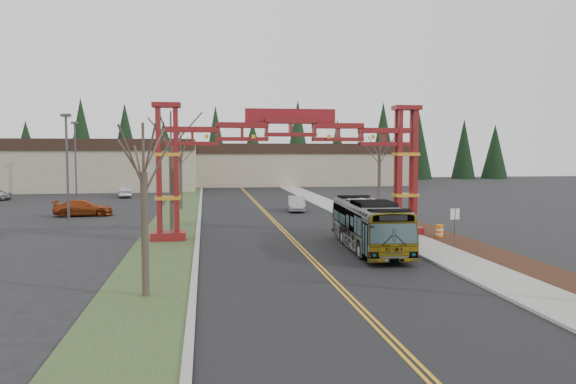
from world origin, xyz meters
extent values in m
plane|color=black|center=(0.00, 0.00, 0.00)|extent=(200.00, 200.00, 0.00)
cube|color=black|center=(0.00, 25.00, 0.01)|extent=(12.00, 110.00, 0.02)
cube|color=orange|center=(-0.12, 25.00, 0.03)|extent=(0.12, 100.00, 0.01)
cube|color=orange|center=(0.12, 25.00, 0.03)|extent=(0.12, 100.00, 0.01)
cube|color=#9C9C97|center=(6.15, 25.00, 0.07)|extent=(0.30, 110.00, 0.15)
cube|color=gray|center=(7.60, 25.00, 0.08)|extent=(2.60, 110.00, 0.14)
cube|color=black|center=(10.20, 10.00, 0.06)|extent=(2.60, 50.00, 0.12)
cube|color=#334824|center=(-8.00, 25.00, 0.04)|extent=(4.00, 110.00, 0.08)
cube|color=#9C9C97|center=(-6.15, 25.00, 0.07)|extent=(0.30, 110.00, 0.15)
cube|color=maroon|center=(-8.00, 18.00, 0.30)|extent=(2.20, 1.60, 0.60)
cube|color=maroon|center=(-8.55, 17.65, 4.60)|extent=(0.28, 0.28, 8.00)
cube|color=maroon|center=(-7.45, 17.65, 4.60)|extent=(0.28, 0.28, 8.00)
cube|color=maroon|center=(-8.55, 18.35, 4.60)|extent=(0.28, 0.28, 8.00)
cube|color=maroon|center=(-7.45, 18.35, 4.60)|extent=(0.28, 0.28, 8.00)
cube|color=gold|center=(-8.00, 18.00, 2.80)|extent=(1.60, 1.10, 0.22)
cube|color=gold|center=(-8.00, 18.00, 5.60)|extent=(1.60, 1.10, 0.22)
cube|color=maroon|center=(-8.00, 18.00, 8.75)|extent=(1.80, 1.20, 0.30)
cube|color=maroon|center=(8.00, 18.00, 0.30)|extent=(2.20, 1.60, 0.60)
cube|color=maroon|center=(7.45, 17.65, 4.60)|extent=(0.28, 0.28, 8.00)
cube|color=maroon|center=(8.55, 17.65, 4.60)|extent=(0.28, 0.28, 8.00)
cube|color=maroon|center=(7.45, 18.35, 4.60)|extent=(0.28, 0.28, 8.00)
cube|color=maroon|center=(8.55, 18.35, 4.60)|extent=(0.28, 0.28, 8.00)
cube|color=gold|center=(8.00, 18.00, 2.80)|extent=(1.60, 1.10, 0.22)
cube|color=gold|center=(8.00, 18.00, 5.60)|extent=(1.60, 1.10, 0.22)
cube|color=maroon|center=(8.00, 18.00, 8.75)|extent=(1.80, 1.20, 0.30)
cube|color=maroon|center=(0.00, 18.00, 7.50)|extent=(16.00, 0.90, 1.00)
cube|color=maroon|center=(0.00, 18.00, 6.60)|extent=(16.00, 0.90, 0.60)
cube|color=maroon|center=(0.00, 18.00, 8.15)|extent=(6.00, 0.25, 0.90)
cube|color=tan|center=(-30.00, 72.00, 3.75)|extent=(46.00, 22.00, 7.50)
cube|color=black|center=(-30.00, 60.90, 6.70)|extent=(46.00, 0.40, 1.60)
cube|color=tan|center=(10.00, 80.00, 3.50)|extent=(38.00, 20.00, 7.00)
cube|color=black|center=(10.00, 69.90, 6.20)|extent=(38.00, 0.40, 1.60)
cone|color=black|center=(-38.00, 92.00, 6.50)|extent=(5.60, 5.60, 13.00)
cylinder|color=#382D26|center=(-38.00, 92.00, 0.80)|extent=(0.80, 0.80, 1.60)
cone|color=black|center=(-29.50, 92.00, 6.50)|extent=(5.60, 5.60, 13.00)
cylinder|color=#382D26|center=(-29.50, 92.00, 0.80)|extent=(0.80, 0.80, 1.60)
cone|color=black|center=(-21.00, 92.00, 6.50)|extent=(5.60, 5.60, 13.00)
cylinder|color=#382D26|center=(-21.00, 92.00, 0.80)|extent=(0.80, 0.80, 1.60)
cone|color=black|center=(-12.50, 92.00, 6.50)|extent=(5.60, 5.60, 13.00)
cylinder|color=#382D26|center=(-12.50, 92.00, 0.80)|extent=(0.80, 0.80, 1.60)
cone|color=black|center=(-4.00, 92.00, 6.50)|extent=(5.60, 5.60, 13.00)
cylinder|color=#382D26|center=(-4.00, 92.00, 0.80)|extent=(0.80, 0.80, 1.60)
cone|color=black|center=(4.50, 92.00, 6.50)|extent=(5.60, 5.60, 13.00)
cylinder|color=#382D26|center=(4.50, 92.00, 0.80)|extent=(0.80, 0.80, 1.60)
cone|color=black|center=(13.00, 92.00, 6.50)|extent=(5.60, 5.60, 13.00)
cylinder|color=#382D26|center=(13.00, 92.00, 0.80)|extent=(0.80, 0.80, 1.60)
cone|color=black|center=(21.50, 92.00, 6.50)|extent=(5.60, 5.60, 13.00)
cylinder|color=#382D26|center=(21.50, 92.00, 0.80)|extent=(0.80, 0.80, 1.60)
cone|color=black|center=(30.00, 92.00, 6.50)|extent=(5.60, 5.60, 13.00)
cylinder|color=#382D26|center=(30.00, 92.00, 0.80)|extent=(0.80, 0.80, 1.60)
cone|color=black|center=(38.50, 92.00, 6.50)|extent=(5.60, 5.60, 13.00)
cylinder|color=#382D26|center=(38.50, 92.00, 0.80)|extent=(0.80, 0.80, 1.60)
cone|color=black|center=(47.00, 92.00, 6.50)|extent=(5.60, 5.60, 13.00)
cylinder|color=#382D26|center=(47.00, 92.00, 0.80)|extent=(0.80, 0.80, 1.60)
cone|color=black|center=(55.50, 92.00, 6.50)|extent=(5.60, 5.60, 13.00)
cylinder|color=#382D26|center=(55.50, 92.00, 0.80)|extent=(0.80, 0.80, 1.60)
imported|color=#929599|center=(3.88, 12.85, 1.49)|extent=(3.08, 10.82, 2.98)
imported|color=#A5A8AD|center=(3.07, 34.36, 0.73)|extent=(2.06, 4.58, 1.46)
imported|color=#8E3613|center=(-16.45, 33.30, 0.74)|extent=(5.21, 2.37, 1.48)
imported|color=#AFAFB7|center=(-15.62, 53.40, 0.68)|extent=(2.16, 4.33, 1.36)
cylinder|color=#382D26|center=(-8.00, 3.74, 2.50)|extent=(0.29, 0.29, 5.00)
cylinder|color=#382D26|center=(-8.00, 3.74, 5.92)|extent=(0.11, 0.11, 2.02)
cylinder|color=#382D26|center=(-8.00, 22.18, 3.21)|extent=(0.34, 0.34, 6.41)
cylinder|color=#382D26|center=(-8.00, 22.18, 7.47)|extent=(0.13, 0.13, 2.34)
cylinder|color=#382D26|center=(-8.00, 37.57, 2.79)|extent=(0.31, 0.31, 5.57)
cylinder|color=#382D26|center=(-8.00, 37.57, 6.54)|extent=(0.12, 0.12, 2.13)
cylinder|color=#382D26|center=(10.00, 30.16, 2.72)|extent=(0.29, 0.29, 5.44)
cylinder|color=#382D26|center=(10.00, 30.16, 6.35)|extent=(0.11, 0.11, 2.01)
cylinder|color=#3F3F44|center=(-16.62, 28.57, 4.29)|extent=(0.19, 0.19, 8.58)
cube|color=#3F3F44|center=(-16.62, 28.57, 8.67)|extent=(0.76, 0.38, 0.24)
cylinder|color=#3F3F44|center=(-21.89, 55.74, 4.63)|extent=(0.21, 0.21, 9.27)
cube|color=#3F3F44|center=(-21.89, 55.74, 9.37)|extent=(0.82, 0.41, 0.26)
cylinder|color=#3F3F44|center=(9.09, 12.56, 1.20)|extent=(0.07, 0.07, 2.41)
cube|color=white|center=(9.09, 12.56, 2.08)|extent=(0.55, 0.07, 0.66)
cylinder|color=orange|center=(9.75, 16.26, 0.47)|extent=(0.49, 0.49, 0.94)
cylinder|color=white|center=(9.75, 16.26, 0.61)|extent=(0.51, 0.51, 0.11)
cylinder|color=white|center=(9.75, 16.26, 0.33)|extent=(0.51, 0.51, 0.11)
cylinder|color=orange|center=(8.88, 19.72, 0.52)|extent=(0.54, 0.54, 1.05)
cylinder|color=white|center=(8.88, 19.72, 0.68)|extent=(0.57, 0.57, 0.13)
cylinder|color=white|center=(8.88, 19.72, 0.37)|extent=(0.57, 0.57, 0.13)
cylinder|color=orange|center=(9.22, 21.36, 0.46)|extent=(0.48, 0.48, 0.92)
cylinder|color=white|center=(9.22, 21.36, 0.60)|extent=(0.50, 0.50, 0.11)
cylinder|color=white|center=(9.22, 21.36, 0.32)|extent=(0.50, 0.50, 0.11)
camera|label=1|loc=(-5.62, -18.81, 5.84)|focal=35.00mm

